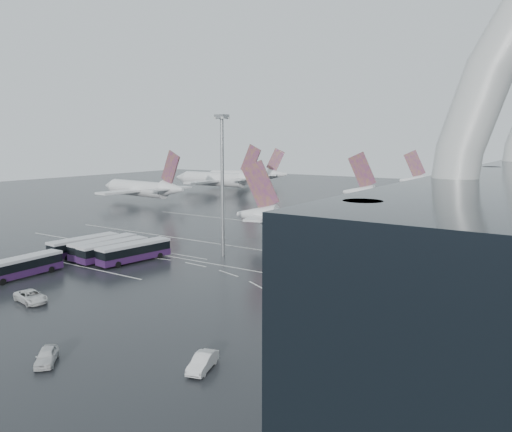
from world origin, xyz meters
The scene contains 24 objects.
ground centered at (0.00, 0.00, 0.00)m, with size 420.00×420.00×0.00m, color black.
lane_marking_near centered at (0.00, -2.00, 0.01)m, with size 120.00×0.25×0.01m, color silver.
lane_marking_mid centered at (0.00, 12.00, 0.01)m, with size 120.00×0.25×0.01m, color silver.
lane_marking_far centered at (0.00, 40.00, 0.01)m, with size 120.00×0.25×0.01m, color silver.
bus_bay_line_south centered at (-24.00, -16.00, 0.01)m, with size 28.00×0.25×0.01m, color silver.
bus_bay_line_north centered at (-24.00, 0.00, 0.01)m, with size 28.00×0.25×0.01m, color silver.
airliner_main centered at (6.87, 25.47, 4.34)m, with size 50.64×43.78×17.35m.
airliner_gate_b centered at (8.89, 76.86, 4.53)m, with size 52.18×46.57×18.11m.
airliner_gate_c centered at (6.59, 135.86, 4.44)m, with size 48.66×44.32×17.77m.
jet_remote_west centered at (-81.63, 52.72, 4.72)m, with size 42.03×33.89×18.29m.
jet_remote_mid centered at (-82.41, 96.66, 5.14)m, with size 45.51×36.59×19.93m.
jet_remote_far centered at (-89.31, 125.97, 4.62)m, with size 39.11×31.95×17.90m.
bus_row_near_a centered at (-31.54, -10.12, 1.85)m, with size 4.20×13.85×3.36m.
bus_row_near_b centered at (-27.47, -8.85, 1.84)m, with size 3.39×13.63×3.35m.
bus_row_near_c centered at (-24.15, -9.38, 1.80)m, with size 4.33×13.56×3.28m.
bus_row_near_d centered at (-19.70, -8.46, 1.88)m, with size 4.90×14.15×3.41m.
bus_row_far_b centered at (-26.68, -25.51, 1.78)m, with size 3.57×13.25×3.23m.
van_curve_a centered at (-14.11, -31.95, 0.80)m, with size 2.66×5.77×1.60m, color silver.
van_curve_b centered at (4.23, -41.84, 0.75)m, with size 1.76×4.38×1.49m, color silver.
van_curve_c centered at (17.70, -34.45, 0.76)m, with size 1.61×4.62×1.52m, color silver.
floodlight_mast centered at (-9.47, 4.13, 16.39)m, with size 2.00×2.00×26.06m.
gse_cart_belly_a centered at (15.72, 22.30, 0.59)m, with size 2.17×1.28×1.18m, color gold.
gse_cart_belly_b centered at (24.15, 33.54, 0.60)m, with size 2.22×1.31×1.21m, color slate.
gse_cart_belly_c centered at (6.00, 15.17, 0.64)m, with size 2.33×1.38×1.27m, color gold.
Camera 1 is at (46.58, -68.58, 21.47)m, focal length 35.00 mm.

